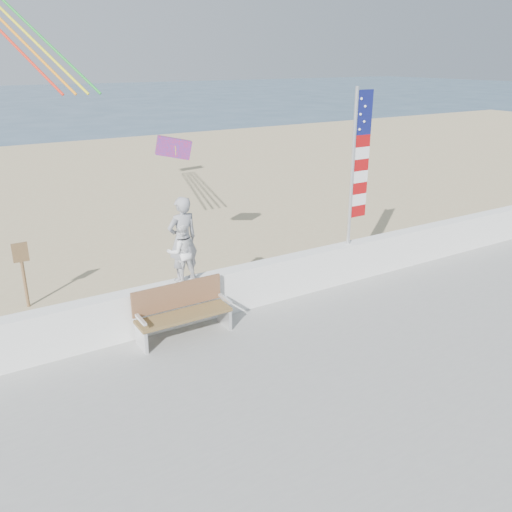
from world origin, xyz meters
The scene contains 10 objects.
ground centered at (0.00, 0.00, 0.00)m, with size 220.00×220.00×0.00m, color #324C64.
sand centered at (0.00, 9.00, 0.04)m, with size 90.00×40.00×0.08m, color tan.
boardwalk centered at (0.00, -4.00, 0.13)m, with size 50.00×12.40×0.10m, color #959691.
seawall centered at (0.00, 2.00, 0.63)m, with size 30.00×0.35×0.90m, color white.
adult centered at (-1.31, 2.00, 1.91)m, with size 0.61×0.40×1.66m, color gray.
child centered at (-1.35, 2.00, 1.67)m, with size 0.57×0.44×1.17m, color white.
bench centered at (-1.59, 1.55, 0.69)m, with size 1.80×0.57×1.00m.
flag centered at (2.95, 2.00, 2.99)m, with size 0.50×0.08×3.50m.
parafoil_kite centered at (0.01, 5.26, 3.09)m, with size 0.92×0.43×0.61m.
sign centered at (-3.85, 4.62, 0.94)m, with size 0.32×0.07×1.46m.
Camera 1 is at (-5.20, -7.00, 5.16)m, focal length 38.00 mm.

